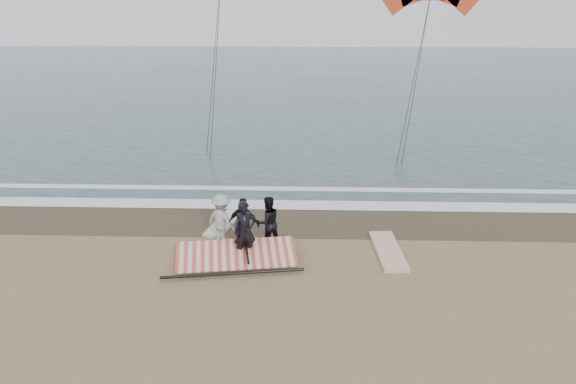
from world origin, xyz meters
The scene contains 10 objects.
ground centered at (0.00, 0.00, 0.00)m, with size 120.00×120.00×0.00m, color #8C704C.
sea centered at (0.00, 33.00, 0.01)m, with size 120.00×54.00×0.02m, color #233838.
wet_sand centered at (0.00, 4.50, 0.01)m, with size 120.00×2.80×0.01m, color #4C3D2B.
foam_near centered at (0.00, 5.90, 0.03)m, with size 120.00×0.90×0.01m, color white.
foam_far centered at (0.00, 7.60, 0.03)m, with size 120.00×0.45×0.01m, color white.
man_main centered at (-1.36, 1.65, 0.89)m, with size 0.65×0.43×1.79m, color black.
board_white centered at (2.85, 2.24, 0.05)m, with size 0.73×2.60×0.10m, color silver.
board_cream centered at (-2.32, 4.19, 0.05)m, with size 0.62×2.32×0.10m, color beige.
trio_cluster centered at (-1.53, 2.50, 0.81)m, with size 2.50×1.14×1.64m.
sail_rig centered at (-1.66, 1.51, 0.19)m, with size 3.89×2.19×0.49m.
Camera 1 is at (0.34, -12.89, 7.52)m, focal length 35.00 mm.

